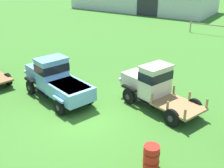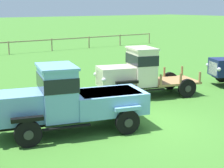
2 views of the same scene
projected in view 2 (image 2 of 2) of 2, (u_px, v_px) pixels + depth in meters
The scene contains 4 objects.
ground_plane at pixel (145, 124), 12.12m from camera, with size 240.00×240.00×0.00m, color #3D7528.
paddock_fence at pixel (69, 40), 33.02m from camera, with size 20.28×0.59×1.16m.
vintage_truck_second_in_line at pixel (68, 100), 11.23m from camera, with size 5.32×2.99×2.26m.
vintage_truck_midrow_center at pixel (138, 72), 15.64m from camera, with size 5.02×3.00×2.27m.
Camera 2 is at (-7.59, -8.72, 4.09)m, focal length 55.00 mm.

